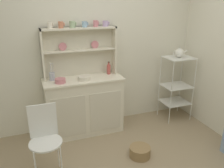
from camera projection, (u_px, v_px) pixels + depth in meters
name	position (u px, v px, depth m)	size (l,w,h in m)	color
wall_back	(96.00, 47.00, 3.52)	(3.84, 0.05, 2.50)	silver
hutch_cabinet	(84.00, 105.00, 3.48)	(1.13, 0.45, 0.85)	silver
hutch_shelf_unit	(79.00, 48.00, 3.35)	(1.06, 0.18, 0.70)	beige
bakers_rack	(177.00, 82.00, 3.84)	(0.44, 0.38, 1.06)	silver
wire_chair	(45.00, 135.00, 2.57)	(0.36, 0.36, 0.85)	white
floor_basket	(140.00, 152.00, 3.02)	(0.27, 0.27, 0.14)	#93754C
cup_cream_0	(50.00, 25.00, 3.07)	(0.08, 0.07, 0.08)	silver
cup_terracotta_1	(61.00, 25.00, 3.12)	(0.08, 0.07, 0.09)	#C67556
cup_sage_2	(72.00, 24.00, 3.17)	(0.09, 0.08, 0.09)	#9EB78E
cup_sky_3	(85.00, 24.00, 3.23)	(0.09, 0.07, 0.08)	#8EB2D1
cup_rose_4	(96.00, 23.00, 3.27)	(0.08, 0.06, 0.09)	#D17A84
cup_lilac_5	(106.00, 24.00, 3.32)	(0.10, 0.08, 0.08)	#B79ECC
bowl_mixing_large	(60.00, 81.00, 3.16)	(0.14, 0.14, 0.06)	#D17A84
bowl_floral_medium	(84.00, 78.00, 3.27)	(0.18, 0.18, 0.06)	silver
jam_bottle	(109.00, 69.00, 3.53)	(0.06, 0.06, 0.19)	#B74C47
utensil_jar	(52.00, 76.00, 3.25)	(0.08, 0.08, 0.25)	#B2B7C6
porcelain_teapot	(179.00, 53.00, 3.68)	(0.23, 0.14, 0.16)	white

